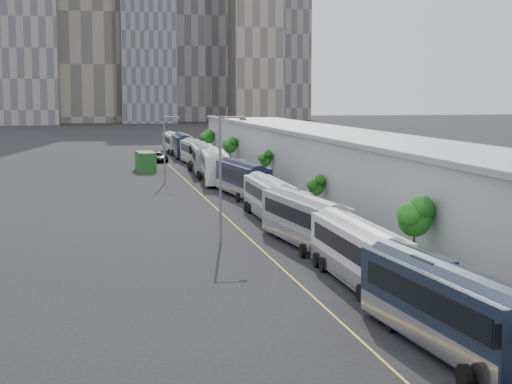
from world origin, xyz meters
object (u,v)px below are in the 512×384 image
object	(u,v)px
bus_3	(305,224)
bus_9	(182,147)
bus_1	(447,315)
bus_2	(358,257)
bus_7	(203,161)
street_lamp_far	(166,145)
street_lamp_near	(223,171)
shipping_container	(146,162)
bus_5	(243,182)
bus_6	(215,169)
bus_10	(173,144)
suv	(157,157)
bus_8	(195,154)
bus_4	(269,201)

from	to	relation	value
bus_3	bus_9	distance (m)	87.40
bus_1	bus_2	bearing A→B (deg)	84.04
bus_7	street_lamp_far	distance (m)	14.22
bus_9	street_lamp_far	bearing A→B (deg)	-96.88
street_lamp_far	bus_2	bearing A→B (deg)	-83.79
street_lamp_near	street_lamp_far	bearing A→B (deg)	90.64
bus_3	shipping_container	distance (m)	62.33
shipping_container	bus_5	bearing A→B (deg)	-78.58
bus_6	bus_10	xyz separation A→B (m)	(0.14, 55.95, -0.16)
bus_10	shipping_container	xyz separation A→B (m)	(-7.51, -38.32, -0.18)
bus_6	street_lamp_near	bearing A→B (deg)	-91.96
bus_7	suv	world-z (taller)	bus_7
street_lamp_far	bus_10	bearing A→B (deg)	83.75
bus_8	bus_9	bearing A→B (deg)	88.49
bus_8	bus_10	bearing A→B (deg)	88.68
bus_4	bus_5	size ratio (longest dim) A/B	0.93
bus_5	shipping_container	world-z (taller)	bus_5
bus_4	bus_8	bearing A→B (deg)	90.10
bus_7	shipping_container	distance (m)	8.95
bus_9	shipping_container	bearing A→B (deg)	-105.47
bus_2	bus_4	world-z (taller)	bus_2
bus_6	shipping_container	world-z (taller)	bus_6
bus_1	bus_7	xyz separation A→B (m)	(0.33, 83.41, 0.13)
shipping_container	suv	size ratio (longest dim) A/B	0.96
bus_1	bus_6	size ratio (longest dim) A/B	0.92
bus_3	bus_4	distance (m)	14.14
bus_5	street_lamp_far	distance (m)	16.67
bus_3	bus_10	distance (m)	100.18
bus_1	bus_8	bearing A→B (deg)	85.01
bus_10	shipping_container	size ratio (longest dim) A/B	2.21
street_lamp_far	bus_6	bearing A→B (deg)	-5.65
bus_2	street_lamp_far	xyz separation A→B (m)	(-6.24, 57.36, 3.28)
bus_1	bus_6	distance (m)	70.41
bus_8	bus_10	world-z (taller)	bus_8
shipping_container	street_lamp_far	bearing A→B (deg)	-88.37
suv	bus_9	bearing A→B (deg)	52.15
bus_4	street_lamp_far	bearing A→B (deg)	102.37
bus_7	bus_9	bearing A→B (deg)	93.36
bus_7	bus_9	size ratio (longest dim) A/B	1.01
bus_5	street_lamp_near	xyz separation A→B (m)	(-6.40, -27.88, 3.80)
bus_8	bus_9	xyz separation A→B (m)	(-0.37, 15.47, 0.10)
bus_1	street_lamp_far	bearing A→B (deg)	90.30
bus_3	bus_9	size ratio (longest dim) A/B	0.92
street_lamp_near	bus_10	bearing A→B (deg)	86.74
bus_3	bus_4	xyz separation A→B (m)	(0.29, 14.13, -0.07)
bus_6	shipping_container	bearing A→B (deg)	118.08
bus_10	suv	size ratio (longest dim) A/B	2.12
bus_3	bus_9	xyz separation A→B (m)	(0.29, 87.40, 0.15)
bus_1	bus_3	world-z (taller)	bus_1
bus_2	suv	xyz separation A→B (m)	(-4.92, 90.29, -0.69)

